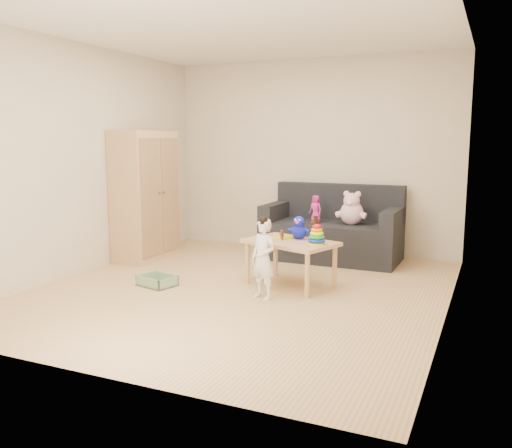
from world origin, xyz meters
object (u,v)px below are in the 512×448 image
at_px(wardrobe, 145,196).
at_px(play_table, 290,263).
at_px(toddler, 263,260).
at_px(sofa, 331,241).

relative_size(wardrobe, play_table, 1.78).
relative_size(play_table, toddler, 1.20).
height_order(wardrobe, sofa, wardrobe).
bearing_deg(play_table, toddler, -98.25).
relative_size(wardrobe, sofa, 0.96).
bearing_deg(sofa, wardrobe, -156.91).
height_order(play_table, toddler, toddler).
bearing_deg(toddler, play_table, 103.93).
relative_size(wardrobe, toddler, 2.14).
xyz_separation_m(sofa, play_table, (-0.04, -1.41, 0.00)).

